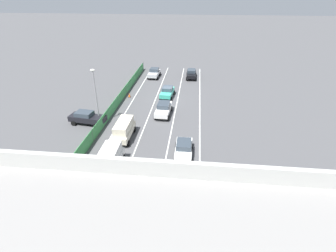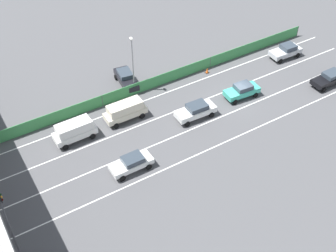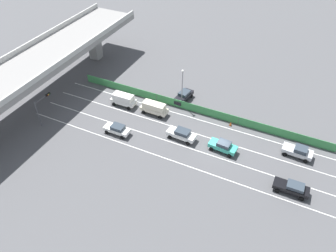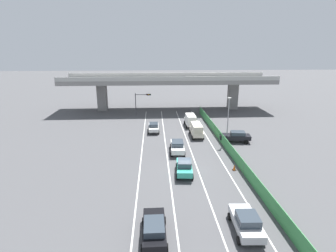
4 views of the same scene
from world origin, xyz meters
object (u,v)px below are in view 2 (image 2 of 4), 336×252
at_px(car_van_cream, 125,110).
at_px(car_sedan_black, 329,78).
at_px(car_sedan_silver, 286,51).
at_px(car_taxi_teal, 242,90).
at_px(car_sedan_white, 196,110).
at_px(car_hatchback_white, 132,163).
at_px(parked_sedan_dark, 126,78).
at_px(traffic_cone, 207,70).
at_px(traffic_light, 8,221).
at_px(car_van_white, 74,130).
at_px(street_lamp, 132,59).

relative_size(car_van_cream, car_sedan_black, 1.03).
distance_m(car_sedan_silver, car_van_cream, 23.88).
distance_m(car_taxi_teal, car_sedan_white, 6.70).
height_order(car_hatchback_white, parked_sedan_dark, parked_sedan_dark).
relative_size(car_hatchback_white, car_sedan_white, 0.91).
bearing_deg(traffic_cone, car_van_cream, 101.19).
distance_m(parked_sedan_dark, traffic_light, 23.98).
height_order(car_sedan_silver, car_sedan_white, car_sedan_silver).
xyz_separation_m(car_taxi_teal, car_sedan_white, (-0.22, 6.70, 0.01)).
xyz_separation_m(car_hatchback_white, parked_sedan_dark, (12.79, -5.95, 0.05)).
bearing_deg(car_van_white, car_taxi_teal, -99.92).
relative_size(parked_sedan_dark, traffic_cone, 6.72).
height_order(car_sedan_white, parked_sedan_dark, car_sedan_white).
distance_m(traffic_light, street_lamp, 23.19).
relative_size(car_sedan_silver, car_hatchback_white, 1.03).
bearing_deg(car_hatchback_white, traffic_light, 102.08).
height_order(car_hatchback_white, car_van_cream, car_van_cream).
xyz_separation_m(car_taxi_teal, traffic_cone, (6.13, 0.64, -0.59)).
distance_m(car_sedan_silver, traffic_light, 40.39).
bearing_deg(traffic_light, street_lamp, -53.07).
xyz_separation_m(car_van_white, car_sedan_black, (-6.96, -30.23, -0.34)).
bearing_deg(car_van_cream, parked_sedan_dark, -27.88).
bearing_deg(car_sedan_white, car_van_cream, 60.91).
relative_size(car_sedan_black, traffic_light, 0.96).
relative_size(car_van_white, street_lamp, 0.63).
distance_m(car_hatchback_white, car_van_white, 7.61).
bearing_deg(car_hatchback_white, car_van_white, 23.85).
relative_size(parked_sedan_dark, street_lamp, 0.68).
height_order(car_sedan_silver, car_van_white, car_van_white).
bearing_deg(traffic_light, car_sedan_white, -74.93).
relative_size(car_hatchback_white, street_lamp, 0.59).
height_order(car_sedan_silver, parked_sedan_dark, car_sedan_silver).
relative_size(car_van_white, car_sedan_black, 0.97).
bearing_deg(traffic_cone, car_van_white, 98.15).
relative_size(car_sedan_white, car_sedan_black, 1.01).
distance_m(car_van_cream, traffic_cone, 13.17).
xyz_separation_m(car_hatchback_white, traffic_cone, (9.66, -15.84, -0.54)).
height_order(car_sedan_white, traffic_light, traffic_light).
bearing_deg(car_van_cream, street_lamp, -38.40).
height_order(car_van_white, parked_sedan_dark, car_van_white).
bearing_deg(traffic_cone, parked_sedan_dark, 72.44).
bearing_deg(parked_sedan_dark, traffic_light, 130.25).
bearing_deg(traffic_cone, traffic_light, 113.62).
relative_size(car_van_white, parked_sedan_dark, 0.93).
distance_m(car_sedan_white, traffic_cone, 8.80).
height_order(car_van_cream, street_lamp, street_lamp).
bearing_deg(car_taxi_teal, car_van_cream, 75.18).
xyz_separation_m(traffic_light, street_lamp, (13.93, -18.53, 0.90)).
bearing_deg(car_sedan_black, car_taxi_teal, 71.67).
bearing_deg(parked_sedan_dark, car_sedan_silver, -104.77).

